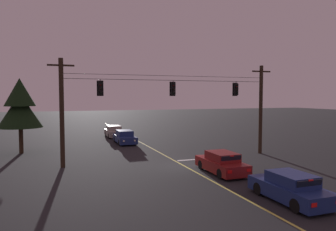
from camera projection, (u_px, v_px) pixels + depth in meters
name	position (u px, v px, depth m)	size (l,w,h in m)	color
ground_plane	(185.00, 166.00, 22.62)	(180.00, 180.00, 0.00)	black
lane_centre_stripe	(151.00, 148.00, 30.67)	(0.14, 60.00, 0.01)	#D1C64C
stop_bar_paint	(197.00, 159.00, 25.10)	(3.40, 0.36, 0.01)	silver
signal_span_assembly	(172.00, 109.00, 24.78)	(18.24, 0.32, 7.64)	#2D2116
traffic_light_leftmost	(100.00, 88.00, 22.81)	(0.48, 0.41, 1.22)	black
traffic_light_left_inner	(173.00, 89.00, 24.69)	(0.48, 0.41, 1.22)	black
traffic_light_centre	(236.00, 89.00, 26.58)	(0.48, 0.41, 1.22)	black
car_waiting_near_lane	(222.00, 163.00, 20.57)	(1.80, 4.33, 1.39)	maroon
car_oncoming_lead	(125.00, 137.00, 33.43)	(1.80, 4.42, 1.39)	navy
car_oncoming_trailing	(114.00, 132.00, 38.77)	(1.80, 4.42, 1.39)	gray
car_waiting_second_near	(290.00, 188.00, 15.00)	(1.80, 4.33, 1.39)	navy
tree_verge_near	(20.00, 105.00, 27.47)	(3.75, 3.75, 6.58)	#332316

